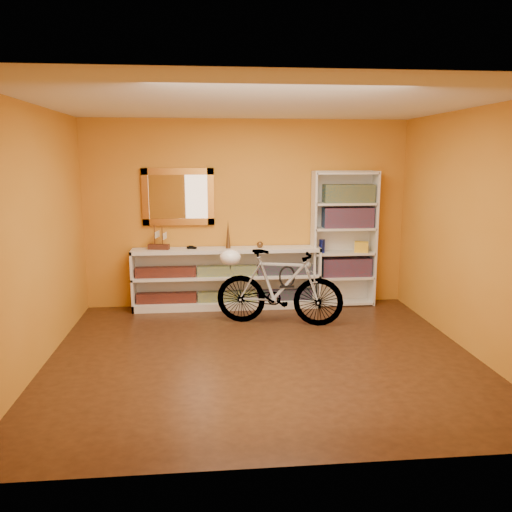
{
  "coord_description": "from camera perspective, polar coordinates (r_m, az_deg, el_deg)",
  "views": [
    {
      "loc": [
        -0.56,
        -5.12,
        2.08
      ],
      "look_at": [
        0.0,
        0.7,
        0.95
      ],
      "focal_mm": 35.81,
      "sensor_mm": 36.0,
      "label": 1
    }
  ],
  "objects": [
    {
      "name": "bronze_ornament",
      "position": [
        7.02,
        -3.14,
        2.46
      ],
      "size": [
        0.07,
        0.07,
        0.39
      ],
      "primitive_type": "cone",
      "color": "brown",
      "rests_on": "console_unit"
    },
    {
      "name": "console_unit",
      "position": [
        7.13,
        -3.26,
        -2.49
      ],
      "size": [
        2.6,
        0.35,
        0.85
      ],
      "primitive_type": null,
      "color": "silver",
      "rests_on": "floor"
    },
    {
      "name": "gilt_mirror",
      "position": [
        7.11,
        -8.69,
        6.55
      ],
      "size": [
        0.98,
        0.06,
        0.78
      ],
      "primitive_type": "cube",
      "color": "#995A1B",
      "rests_on": "back_wall"
    },
    {
      "name": "cd_row_upper",
      "position": [
        7.09,
        -3.26,
        -1.66
      ],
      "size": [
        2.5,
        0.13,
        0.14
      ],
      "primitive_type": "cube",
      "color": "navy",
      "rests_on": "console_unit"
    },
    {
      "name": "model_ship",
      "position": [
        7.04,
        -10.84,
        2.08
      ],
      "size": [
        0.3,
        0.16,
        0.34
      ],
      "primitive_type": null,
      "rotation": [
        0.0,
        0.0,
        -0.21
      ],
      "color": "#3C1B10",
      "rests_on": "console_unit"
    },
    {
      "name": "travel_mug",
      "position": [
        7.22,
        7.38,
        1.12
      ],
      "size": [
        0.08,
        0.08,
        0.19
      ],
      "primitive_type": "cylinder",
      "color": "navy",
      "rests_on": "bookcase"
    },
    {
      "name": "u_lock",
      "position": [
        6.37,
        3.49,
        -2.3
      ],
      "size": [
        0.2,
        0.02,
        0.2
      ],
      "primitive_type": "torus",
      "rotation": [
        1.57,
        0.0,
        0.0
      ],
      "color": "black",
      "rests_on": "bicycle"
    },
    {
      "name": "book_row_a",
      "position": [
        7.39,
        10.03,
        -1.21
      ],
      "size": [
        0.7,
        0.22,
        0.26
      ],
      "primitive_type": "cube",
      "color": "maroon",
      "rests_on": "bookcase"
    },
    {
      "name": "wall_socket",
      "position": [
        7.48,
        5.94,
        -3.28
      ],
      "size": [
        0.09,
        0.02,
        0.09
      ],
      "primitive_type": "cube",
      "color": "silver",
      "rests_on": "back_wall"
    },
    {
      "name": "floor",
      "position": [
        5.56,
        0.71,
        -11.1
      ],
      "size": [
        4.5,
        4.0,
        0.01
      ],
      "primitive_type": "cube",
      "color": "black",
      "rests_on": "ground"
    },
    {
      "name": "toy_car",
      "position": [
        7.04,
        -7.18,
        0.81
      ],
      "size": [
        0.0,
        0.01,
        0.0
      ],
      "primitive_type": "imported",
      "rotation": [
        0.0,
        0.0,
        1.33
      ],
      "color": "black",
      "rests_on": "console_unit"
    },
    {
      "name": "left_wall",
      "position": [
        5.45,
        -23.57,
        1.79
      ],
      "size": [
        0.01,
        4.0,
        2.6
      ],
      "primitive_type": "cube",
      "color": "orange",
      "rests_on": "ground"
    },
    {
      "name": "decorative_orb",
      "position": [
        7.07,
        0.45,
        1.29
      ],
      "size": [
        0.09,
        0.09,
        0.09
      ],
      "primitive_type": "sphere",
      "color": "brown",
      "rests_on": "console_unit"
    },
    {
      "name": "helmet",
      "position": [
        6.43,
        -2.89,
        -0.16
      ],
      "size": [
        0.27,
        0.26,
        0.2
      ],
      "primitive_type": "ellipsoid",
      "color": "white",
      "rests_on": "bicycle"
    },
    {
      "name": "yellow_bag",
      "position": [
        7.35,
        11.69,
        1.0
      ],
      "size": [
        0.22,
        0.18,
        0.15
      ],
      "primitive_type": "cube",
      "rotation": [
        0.0,
        0.0,
        -0.33
      ],
      "color": "yellow",
      "rests_on": "bookcase"
    },
    {
      "name": "ceiling",
      "position": [
        5.18,
        0.78,
        16.76
      ],
      "size": [
        4.5,
        4.0,
        0.01
      ],
      "primitive_type": "cube",
      "color": "silver",
      "rests_on": "ground"
    },
    {
      "name": "book_row_b",
      "position": [
        7.28,
        10.21,
        4.26
      ],
      "size": [
        0.7,
        0.22,
        0.28
      ],
      "primitive_type": "cube",
      "color": "maroon",
      "rests_on": "bookcase"
    },
    {
      "name": "bicycle",
      "position": [
        6.41,
        2.62,
        -3.52
      ],
      "size": [
        0.81,
        1.69,
        0.96
      ],
      "primitive_type": "imported",
      "rotation": [
        0.0,
        0.0,
        1.32
      ],
      "color": "silver",
      "rests_on": "floor"
    },
    {
      "name": "right_wall",
      "position": [
        5.89,
        23.12,
        2.46
      ],
      "size": [
        0.01,
        4.0,
        2.6
      ],
      "primitive_type": "cube",
      "color": "orange",
      "rests_on": "ground"
    },
    {
      "name": "red_tin",
      "position": [
        7.21,
        8.3,
        6.64
      ],
      "size": [
        0.15,
        0.15,
        0.17
      ],
      "primitive_type": "cube",
      "rotation": [
        0.0,
        0.0,
        0.11
      ],
      "color": "maroon",
      "rests_on": "bookcase"
    },
    {
      "name": "cd_row_lower",
      "position": [
        7.18,
        -3.23,
        -4.51
      ],
      "size": [
        2.5,
        0.13,
        0.14
      ],
      "primitive_type": "cube",
      "color": "black",
      "rests_on": "console_unit"
    },
    {
      "name": "book_row_c",
      "position": [
        7.25,
        10.3,
        6.89
      ],
      "size": [
        0.7,
        0.22,
        0.25
      ],
      "primitive_type": "cube",
      "color": "navy",
      "rests_on": "bookcase"
    },
    {
      "name": "bookcase",
      "position": [
        7.3,
        9.75,
        1.88
      ],
      "size": [
        0.9,
        0.3,
        1.9
      ],
      "primitive_type": null,
      "color": "silver",
      "rests_on": "floor"
    },
    {
      "name": "back_wall",
      "position": [
        7.19,
        -1.0,
        4.71
      ],
      "size": [
        4.5,
        0.01,
        2.6
      ],
      "primitive_type": "cube",
      "color": "orange",
      "rests_on": "ground"
    }
  ]
}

